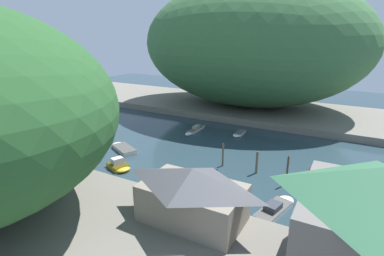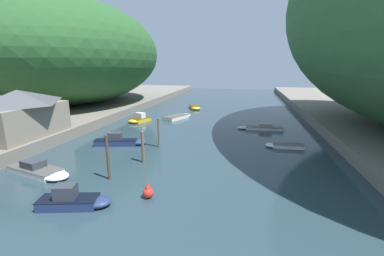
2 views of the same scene
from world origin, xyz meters
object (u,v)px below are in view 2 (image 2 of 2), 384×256
Objects in this scene: boat_far_right_bank at (179,116)px; boat_red_skiff at (260,128)px; boat_near_quay at (40,170)px; boat_white_cruiser at (195,107)px; boathouse_shed at (20,113)px; channel_buoy_near at (148,192)px; person_by_boathouse at (48,125)px; boat_yellow_tender at (138,119)px; boat_moored_right at (75,200)px; boat_far_upstream at (283,146)px; boat_cabin_cruiser at (121,141)px.

boat_red_skiff is (12.85, -5.34, -0.01)m from boat_far_right_bank.
boat_near_quay reaches higher than boat_white_cruiser.
boathouse_shed is at bearing 43.14° from boat_white_cruiser.
person_by_boathouse is (-14.84, 8.76, 1.85)m from channel_buoy_near.
boat_far_right_bank is at bearing 66.26° from boat_red_skiff.
boat_yellow_tender is at bearing -165.41° from boat_near_quay.
boat_red_skiff is at bearing -162.24° from boat_yellow_tender.
boat_moored_right is 37.49m from boat_white_cruiser.
person_by_boathouse reaches higher than channel_buoy_near.
person_by_boathouse reaches higher than boat_white_cruiser.
boat_far_right_bank is at bearing 46.98° from boat_far_upstream.
boat_near_quay is at bearing -76.41° from boat_far_right_bank.
boathouse_shed is 28.44m from boat_red_skiff.
boat_near_quay is 1.07× the size of boat_cabin_cruiser.
boat_red_skiff is 1.39× the size of boat_white_cruiser.
boat_cabin_cruiser is 5.36× the size of channel_buoy_near.
boat_moored_right is 0.79× the size of boat_cabin_cruiser.
boat_cabin_cruiser is at bearing 125.85° from boat_yellow_tender.
boat_far_upstream is 0.91× the size of boat_white_cruiser.
boat_far_upstream is 0.87× the size of boat_moored_right.
boat_moored_right is at bearing 67.65° from boat_white_cruiser.
boat_far_right_bank is 1.49× the size of boat_yellow_tender.
person_by_boathouse is (-7.65, -1.53, 1.83)m from boat_cabin_cruiser.
boat_far_right_bank is 9.51m from boat_white_cruiser.
boat_cabin_cruiser is at bearing 16.82° from boathouse_shed.
boathouse_shed is 8.58× the size of channel_buoy_near.
boathouse_shed reaches higher than boat_far_right_bank.
boathouse_shed reaches higher than boat_yellow_tender.
boat_far_right_bank is 5.43× the size of channel_buoy_near.
boathouse_shed is 1.49× the size of boat_near_quay.
boat_yellow_tender is 0.99× the size of boat_far_upstream.
boat_far_upstream is 16.62m from channel_buoy_near.
boat_moored_right is (6.17, -23.85, 0.02)m from boat_yellow_tender.
boat_near_quay is 8.95m from boat_cabin_cruiser.
boat_red_skiff is at bearing 106.73° from boat_white_cruiser.
boat_cabin_cruiser is at bearing 60.41° from boat_white_cruiser.
boat_far_upstream is 7.85m from boat_red_skiff.
channel_buoy_near reaches higher than boat_white_cruiser.
boat_yellow_tender is at bearing 65.33° from boathouse_shed.
boat_moored_right is (-14.17, -15.13, 0.24)m from boat_far_upstream.
boat_yellow_tender is at bearing 43.24° from boat_white_cruiser.
boathouse_shed is 10.61m from boat_cabin_cruiser.
person_by_boathouse is (-4.67, -13.11, 1.84)m from boat_yellow_tender.
boat_moored_right is (-12.05, -22.68, 0.17)m from boat_red_skiff.
boat_moored_right is 1.04× the size of boat_white_cruiser.
boat_red_skiff is at bearing 111.50° from boat_cabin_cruiser.
channel_buoy_near is 0.64× the size of person_by_boathouse.
channel_buoy_near is at bearing 93.80° from boat_near_quay.
boat_far_upstream is 25.48m from person_by_boathouse.
boat_cabin_cruiser is (-17.36, -2.86, 0.24)m from boat_far_upstream.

